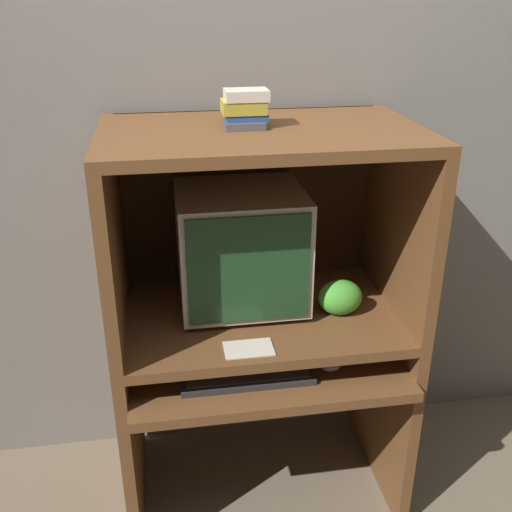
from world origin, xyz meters
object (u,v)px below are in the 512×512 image
snack_bag (340,297)px  crt_monitor (241,247)px  keyboard (246,374)px  book_stack (245,108)px  mouse (330,366)px

snack_bag → crt_monitor: bearing=157.8°
keyboard → snack_bag: (0.35, 0.14, 0.18)m
book_stack → crt_monitor: bearing=98.2°
keyboard → snack_bag: 0.42m
keyboard → mouse: (0.29, -0.01, 0.00)m
snack_bag → mouse: bearing=-114.7°
book_stack → snack_bag: bearing=-12.5°
mouse → snack_bag: size_ratio=0.44×
keyboard → crt_monitor: bearing=85.2°
mouse → book_stack: size_ratio=0.48×
keyboard → mouse: mouse is taller
keyboard → snack_bag: bearing=22.0°
mouse → book_stack: 0.89m
keyboard → snack_bag: snack_bag is taller
keyboard → book_stack: size_ratio=3.11×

